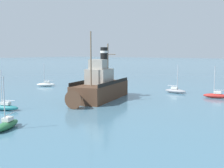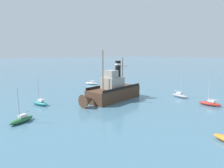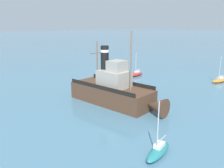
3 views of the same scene
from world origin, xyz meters
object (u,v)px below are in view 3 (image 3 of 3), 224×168
(sailboat_grey, at_px, (104,77))
(sailboat_orange, at_px, (220,80))
(sailboat_red, at_px, (137,74))
(old_tugboat, at_px, (115,91))

(sailboat_grey, distance_m, sailboat_orange, 21.83)
(sailboat_grey, height_order, sailboat_red, same)
(sailboat_red, bearing_deg, sailboat_orange, 126.51)
(old_tugboat, bearing_deg, sailboat_orange, 178.01)
(sailboat_grey, xyz_separation_m, sailboat_red, (-7.27, 1.24, 0.00))
(sailboat_grey, distance_m, sailboat_red, 7.38)
(old_tugboat, distance_m, sailboat_red, 18.11)
(sailboat_grey, bearing_deg, sailboat_orange, 140.05)
(sailboat_orange, bearing_deg, sailboat_grey, -39.95)
(sailboat_grey, xyz_separation_m, sailboat_orange, (-16.73, 14.02, 0.00))
(sailboat_orange, bearing_deg, old_tugboat, -1.99)
(sailboat_orange, bearing_deg, sailboat_red, -53.49)
(old_tugboat, relative_size, sailboat_orange, 3.02)
(old_tugboat, distance_m, sailboat_grey, 14.68)
(old_tugboat, relative_size, sailboat_grey, 3.02)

